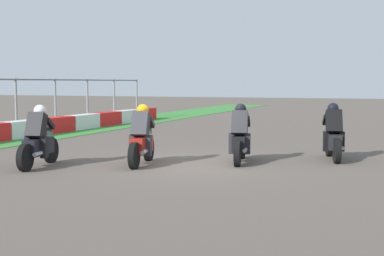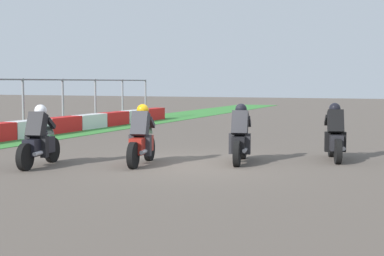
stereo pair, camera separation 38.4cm
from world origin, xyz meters
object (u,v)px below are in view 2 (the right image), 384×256
Objects in this scene: rider_lane_d at (39,141)px; rider_lane_a at (335,137)px; rider_lane_b at (240,138)px; rider_lane_c at (142,140)px.

rider_lane_a is at bearing -70.12° from rider_lane_d.
rider_lane_a is at bearing -68.44° from rider_lane_b.
rider_lane_a is at bearing -69.65° from rider_lane_c.
rider_lane_d is at bearing 107.96° from rider_lane_c.
rider_lane_a is 2.57m from rider_lane_b.
rider_lane_c is at bearing 106.29° from rider_lane_a.
rider_lane_b and rider_lane_d have the same top height.
rider_lane_c is at bearing -71.72° from rider_lane_d.
rider_lane_a and rider_lane_c have the same top height.
rider_lane_b and rider_lane_c have the same top height.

